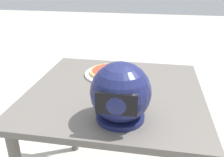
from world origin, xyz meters
name	(u,v)px	position (x,y,z in m)	size (l,w,h in m)	color
dining_table	(115,107)	(0.00, 0.00, 0.63)	(0.87, 0.84, 0.73)	#5B5651
pizza_plate	(109,74)	(0.06, -0.18, 0.74)	(0.28, 0.28, 0.01)	white
pizza	(110,71)	(0.06, -0.18, 0.76)	(0.22, 0.22, 0.05)	tan
motorcycle_helmet	(121,93)	(-0.06, 0.26, 0.85)	(0.24, 0.24, 0.24)	#191E4C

